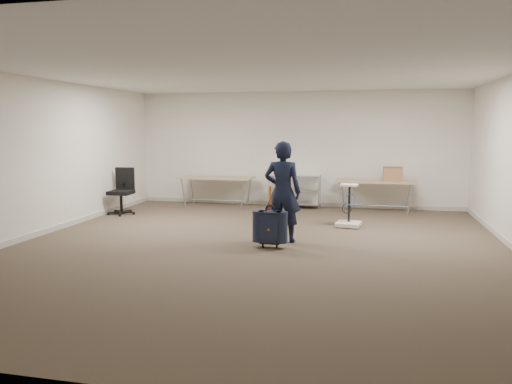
# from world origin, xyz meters

# --- Properties ---
(ground) EXTENTS (9.00, 9.00, 0.00)m
(ground) POSITION_xyz_m (0.00, 0.00, 0.00)
(ground) COLOR #3F3426
(ground) RESTS_ON ground
(room_shell) EXTENTS (8.00, 9.00, 9.00)m
(room_shell) POSITION_xyz_m (0.00, 1.38, 0.05)
(room_shell) COLOR silver
(room_shell) RESTS_ON ground
(folding_table_left) EXTENTS (1.80, 0.75, 0.73)m
(folding_table_left) POSITION_xyz_m (-1.90, 3.95, 0.68)
(folding_table_left) COLOR tan
(folding_table_left) RESTS_ON ground
(folding_table_right) EXTENTS (1.80, 0.75, 0.73)m
(folding_table_right) POSITION_xyz_m (1.90, 3.95, 0.68)
(folding_table_right) COLOR tan
(folding_table_right) RESTS_ON ground
(wire_shelf) EXTENTS (1.22, 0.47, 0.80)m
(wire_shelf) POSITION_xyz_m (0.00, 4.20, 0.44)
(wire_shelf) COLOR silver
(wire_shelf) RESTS_ON ground
(person) EXTENTS (0.63, 0.41, 1.71)m
(person) POSITION_xyz_m (0.33, 0.53, 0.85)
(person) COLOR black
(person) RESTS_ON ground
(suitcase) EXTENTS (0.37, 0.21, 1.00)m
(suitcase) POSITION_xyz_m (0.21, 0.04, 0.34)
(suitcase) COLOR #161933
(suitcase) RESTS_ON ground
(office_chair) EXTENTS (0.63, 0.63, 1.03)m
(office_chair) POSITION_xyz_m (-3.65, 2.44, 0.31)
(office_chair) COLOR black
(office_chair) RESTS_ON ground
(equipment_cart) EXTENTS (0.51, 0.51, 0.84)m
(equipment_cart) POSITION_xyz_m (1.38, 2.07, 0.22)
(equipment_cart) COLOR beige
(equipment_cart) RESTS_ON ground
(cardboard_box) EXTENTS (0.43, 0.32, 0.31)m
(cardboard_box) POSITION_xyz_m (2.27, 4.01, 0.89)
(cardboard_box) COLOR #A4714C
(cardboard_box) RESTS_ON folding_table_right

